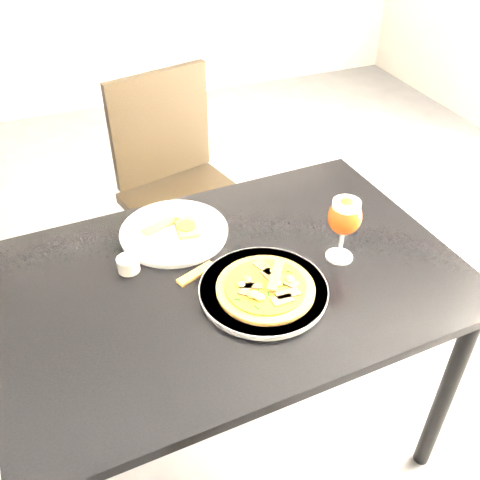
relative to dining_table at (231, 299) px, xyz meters
name	(u,v)px	position (x,y,z in m)	size (l,w,h in m)	color
ground	(231,459)	(-0.04, -0.08, -0.66)	(6.00, 6.00, 0.00)	#4F4F51
dining_table	(231,299)	(0.00, 0.00, 0.00)	(1.24, 0.86, 0.75)	black
chair_far	(181,186)	(0.09, 0.80, -0.13)	(0.54, 0.54, 0.96)	black
plate_main	(263,290)	(0.05, -0.10, 0.10)	(0.32, 0.32, 0.02)	white
pizza	(265,287)	(0.05, -0.10, 0.12)	(0.25, 0.25, 0.03)	olive
plate_second	(174,232)	(-0.09, 0.22, 0.10)	(0.31, 0.31, 0.02)	white
crust_scraps	(178,227)	(-0.08, 0.22, 0.11)	(0.16, 0.12, 0.01)	olive
loose_crust	(196,273)	(-0.08, 0.03, 0.09)	(0.11, 0.03, 0.01)	olive
sauce_cup	(128,264)	(-0.24, 0.11, 0.11)	(0.06, 0.06, 0.04)	silver
beer_glass	(345,217)	(0.30, -0.04, 0.22)	(0.09, 0.09, 0.19)	silver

